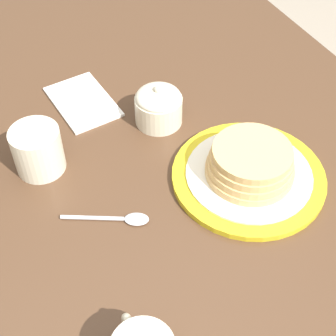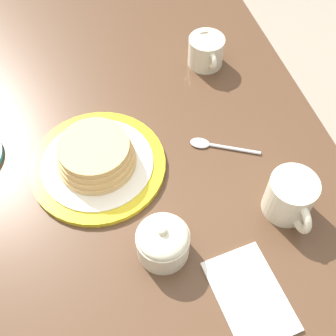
# 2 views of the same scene
# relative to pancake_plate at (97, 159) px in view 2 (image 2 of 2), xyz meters

# --- Properties ---
(ground_plane) EXTENTS (8.00, 8.00, 0.00)m
(ground_plane) POSITION_rel_pancake_plate_xyz_m (0.04, 0.05, -0.75)
(ground_plane) COLOR gray
(dining_table) EXTENTS (1.58, 0.87, 0.73)m
(dining_table) POSITION_rel_pancake_plate_xyz_m (0.04, 0.05, -0.13)
(dining_table) COLOR #4C3321
(dining_table) RESTS_ON ground_plane
(pancake_plate) EXTENTS (0.27, 0.27, 0.07)m
(pancake_plate) POSITION_rel_pancake_plate_xyz_m (0.00, 0.00, 0.00)
(pancake_plate) COLOR gold
(pancake_plate) RESTS_ON dining_table
(coffee_mug) EXTENTS (0.12, 0.09, 0.09)m
(coffee_mug) POSITION_rel_pancake_plate_xyz_m (0.19, 0.32, 0.02)
(coffee_mug) COLOR beige
(coffee_mug) RESTS_ON dining_table
(creamer_pitcher) EXTENTS (0.12, 0.08, 0.08)m
(creamer_pitcher) POSITION_rel_pancake_plate_xyz_m (-0.23, 0.31, 0.01)
(creamer_pitcher) COLOR beige
(creamer_pitcher) RESTS_ON dining_table
(sugar_bowl) EXTENTS (0.09, 0.09, 0.09)m
(sugar_bowl) POSITION_rel_pancake_plate_xyz_m (0.21, 0.08, 0.01)
(sugar_bowl) COLOR beige
(sugar_bowl) RESTS_ON dining_table
(napkin) EXTENTS (0.17, 0.12, 0.01)m
(napkin) POSITION_rel_pancake_plate_xyz_m (0.33, 0.19, -0.02)
(napkin) COLOR silver
(napkin) RESTS_ON dining_table
(spoon) EXTENTS (0.08, 0.14, 0.01)m
(spoon) POSITION_rel_pancake_plate_xyz_m (0.02, 0.24, -0.02)
(spoon) COLOR silver
(spoon) RESTS_ON dining_table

